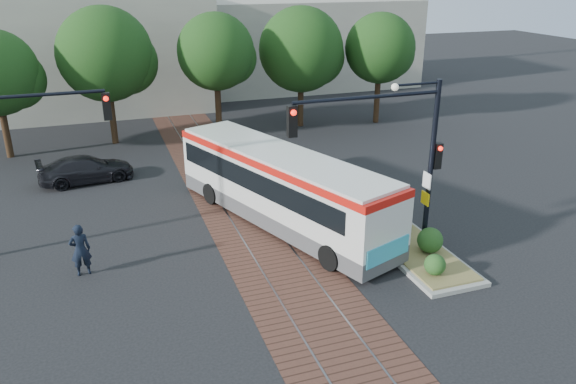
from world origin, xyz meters
name	(u,v)px	position (x,y,z in m)	size (l,w,h in m)	color
ground	(281,265)	(0.00, 0.00, 0.00)	(120.00, 120.00, 0.00)	black
trackbed	(250,219)	(0.00, 4.00, 0.01)	(3.60, 40.00, 0.02)	#502F24
tree_row	(209,54)	(1.21, 16.42, 4.85)	(26.40, 5.60, 7.67)	#382314
warehouses	(154,47)	(-0.53, 28.75, 3.81)	(40.00, 13.00, 8.00)	#ADA899
city_bus	(281,184)	(1.09, 3.27, 1.64)	(6.01, 11.13, 2.95)	#4A494C
traffic_island	(418,246)	(4.82, -0.90, 0.33)	(2.20, 5.20, 1.13)	gray
signal_pole_main	(401,145)	(3.86, -0.81, 4.16)	(5.49, 0.46, 6.00)	black
signal_pole_left	(6,149)	(-8.37, 4.00, 3.86)	(4.99, 0.34, 6.00)	black
officer	(80,250)	(-6.42, 1.59, 0.91)	(0.67, 0.44, 1.83)	black
parked_car	(86,169)	(-6.15, 10.70, 0.63)	(1.75, 4.32, 1.25)	black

